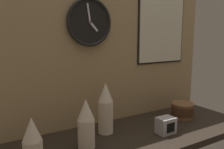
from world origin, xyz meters
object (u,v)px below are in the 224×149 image
(bowl_stack_far_right, at_px, (182,110))
(napkin_dispenser, at_px, (166,125))
(cup_stack_far_left, at_px, (32,140))
(cup_stack_center_left, at_px, (86,123))
(wall_clock, at_px, (89,22))
(menu_board, at_px, (162,26))
(cup_stack_center, at_px, (106,108))

(bowl_stack_far_right, relative_size, napkin_dispenser, 1.51)
(cup_stack_far_left, height_order, cup_stack_center_left, cup_stack_center_left)
(cup_stack_center_left, distance_m, wall_clock, 0.60)
(cup_stack_center_left, height_order, menu_board, menu_board)
(napkin_dispenser, bearing_deg, wall_clock, 133.88)
(cup_stack_center_left, bearing_deg, bowl_stack_far_right, 4.44)
(bowl_stack_far_right, xyz_separation_m, napkin_dispenser, (-0.29, -0.14, -0.01))
(cup_stack_center, relative_size, bowl_stack_far_right, 1.91)
(cup_stack_center, relative_size, wall_clock, 1.04)
(cup_stack_center_left, relative_size, wall_clock, 0.89)
(napkin_dispenser, bearing_deg, bowl_stack_far_right, 25.96)
(bowl_stack_far_right, bearing_deg, napkin_dispenser, -154.04)
(cup_stack_center, height_order, napkin_dispenser, cup_stack_center)
(cup_stack_far_left, bearing_deg, wall_clock, 31.98)
(wall_clock, height_order, menu_board, menu_board)
(cup_stack_far_left, xyz_separation_m, menu_board, (1.00, 0.27, 0.53))
(cup_stack_far_left, distance_m, cup_stack_center_left, 0.27)
(cup_stack_center, bearing_deg, wall_clock, 100.65)
(cup_stack_far_left, bearing_deg, bowl_stack_far_right, 3.76)
(cup_stack_far_left, xyz_separation_m, napkin_dispenser, (0.74, -0.07, -0.06))
(cup_stack_far_left, distance_m, wall_clock, 0.73)
(cup_stack_far_left, bearing_deg, cup_stack_center, 14.91)
(cup_stack_center, xyz_separation_m, menu_board, (0.56, 0.15, 0.48))
(cup_stack_far_left, height_order, bowl_stack_far_right, cup_stack_far_left)
(cup_stack_center_left, bearing_deg, cup_stack_center, 31.96)
(wall_clock, relative_size, menu_board, 0.54)
(menu_board, xyz_separation_m, napkin_dispenser, (-0.26, -0.34, -0.59))
(cup_stack_center, bearing_deg, cup_stack_far_left, -165.09)
(wall_clock, bearing_deg, napkin_dispenser, -46.12)
(cup_stack_center, bearing_deg, bowl_stack_far_right, -4.94)
(cup_stack_center_left, distance_m, bowl_stack_far_right, 0.77)
(menu_board, height_order, napkin_dispenser, menu_board)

